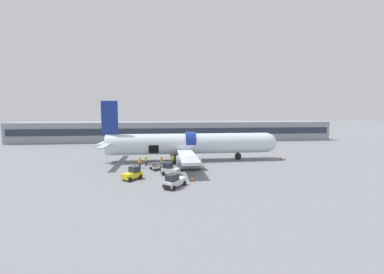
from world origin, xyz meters
name	(u,v)px	position (x,y,z in m)	size (l,w,h in m)	color
ground_plane	(192,167)	(0.00, 0.00, 0.00)	(500.00, 500.00, 0.00)	slate
terminal_strip	(177,131)	(0.00, 40.02, 2.99)	(98.13, 13.00, 5.97)	gray
airplane	(188,144)	(-0.10, 5.69, 3.02)	(33.50, 26.08, 10.84)	silver
baggage_tug_lead	(170,170)	(-3.58, -4.10, 0.73)	(2.81, 2.49, 1.75)	silver
baggage_tug_mid	(133,174)	(-8.54, -5.78, 0.69)	(2.72, 2.77, 1.65)	yellow
baggage_tug_rear	(174,181)	(-3.24, -9.82, 0.70)	(2.96, 3.29, 1.64)	silver
baggage_cart_loading	(159,166)	(-5.21, -0.61, 0.53)	(3.43, 2.72, 1.04)	#999BA0
ground_crew_loader_a	(173,160)	(-3.00, 2.17, 0.91)	(0.56, 0.56, 1.74)	black
ground_crew_loader_b	(146,160)	(-7.40, 2.23, 0.89)	(0.53, 0.55, 1.70)	#2D2D33
ground_crew_driver	(162,161)	(-4.83, 1.76, 0.87)	(0.52, 0.53, 1.65)	black
ground_crew_supervisor	(140,162)	(-8.28, 0.60, 0.94)	(0.55, 0.60, 1.79)	#1E2338
safety_cone_nose	(281,158)	(17.38, 4.45, 0.32)	(0.50, 0.50, 0.69)	black
safety_cone_engine_left	(192,179)	(-0.85, -7.60, 0.27)	(0.55, 0.55, 0.59)	black
safety_cone_wingtip	(203,167)	(1.73, -1.00, 0.32)	(0.62, 0.62, 0.68)	black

